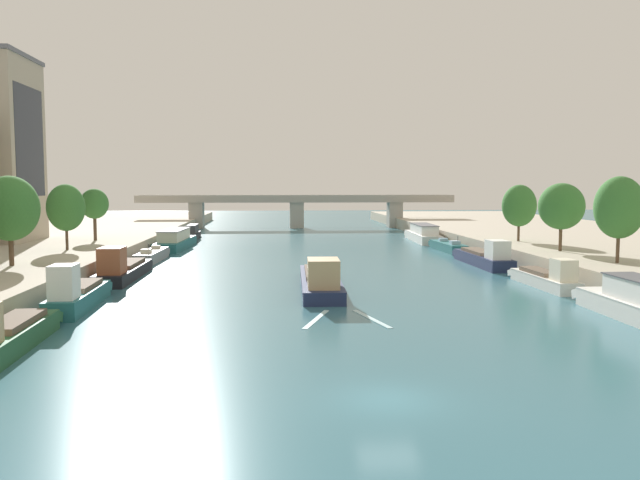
{
  "coord_description": "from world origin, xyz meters",
  "views": [
    {
      "loc": [
        -4.58,
        -25.16,
        8.69
      ],
      "look_at": [
        0.0,
        39.08,
        3.21
      ],
      "focal_mm": 35.97,
      "sensor_mm": 36.0,
      "label": 1
    }
  ],
  "objects": [
    {
      "name": "tree_right_end_of_row",
      "position": [
        25.13,
        28.11,
        6.8
      ],
      "size": [
        4.21,
        4.21,
        7.5
      ],
      "color": "brown",
      "rests_on": "quay_right"
    },
    {
      "name": "moored_boat_right_gap_after",
      "position": [
        18.63,
        73.38,
        1.14
      ],
      "size": [
        3.79,
        16.29,
        2.72
      ],
      "color": "silver",
      "rests_on": "ground"
    },
    {
      "name": "moored_boat_right_far",
      "position": [
        18.46,
        58.51,
        0.6
      ],
      "size": [
        2.52,
        11.28,
        2.24
      ],
      "color": "#23666B",
      "rests_on": "ground"
    },
    {
      "name": "tree_left_by_lamp",
      "position": [
        -26.49,
        54.72,
        6.45
      ],
      "size": [
        3.4,
        3.4,
        6.32
      ],
      "color": "brown",
      "rests_on": "quay_left"
    },
    {
      "name": "tree_left_end_of_row",
      "position": [
        -26.56,
        29.76,
        6.8
      ],
      "size": [
        4.78,
        4.78,
        7.52
      ],
      "color": "brown",
      "rests_on": "quay_left"
    },
    {
      "name": "wake_behind_barge",
      "position": [
        -0.09,
        15.8,
        0.01
      ],
      "size": [
        5.6,
        5.97,
        0.03
      ],
      "color": "#A5D1DB",
      "rests_on": "ground"
    },
    {
      "name": "moored_boat_left_upstream",
      "position": [
        -18.33,
        64.49,
        1.13
      ],
      "size": [
        3.89,
        16.82,
        2.71
      ],
      "color": "#23666B",
      "rests_on": "ground"
    },
    {
      "name": "moored_boat_right_end",
      "position": [
        18.13,
        42.55,
        0.94
      ],
      "size": [
        2.73,
        14.14,
        3.13
      ],
      "color": "#1E284C",
      "rests_on": "ground"
    },
    {
      "name": "barge_midriver",
      "position": [
        -0.78,
        27.38,
        0.91
      ],
      "size": [
        3.66,
        17.26,
        3.17
      ],
      "color": "#1E284C",
      "rests_on": "ground"
    },
    {
      "name": "moored_boat_left_far",
      "position": [
        -17.92,
        80.57,
        0.99
      ],
      "size": [
        1.92,
        10.12,
        2.37
      ],
      "color": "black",
      "rests_on": "ground"
    },
    {
      "name": "bridge_far",
      "position": [
        0.0,
        106.81,
        4.36
      ],
      "size": [
        64.87,
        4.4,
        6.76
      ],
      "color": "#9E998E",
      "rests_on": "ground"
    },
    {
      "name": "tree_right_second",
      "position": [
        24.63,
        38.2,
        6.58
      ],
      "size": [
        4.6,
        4.6,
        6.95
      ],
      "color": "brown",
      "rests_on": "quay_right"
    },
    {
      "name": "quay_right",
      "position": [
        38.44,
        55.0,
        1.0
      ],
      "size": [
        36.0,
        170.0,
        2.0
      ],
      "primitive_type": "cube",
      "color": "#B2A893",
      "rests_on": "ground"
    },
    {
      "name": "ground_plane",
      "position": [
        0.0,
        0.0,
        0.0
      ],
      "size": [
        400.0,
        400.0,
        0.0
      ],
      "primitive_type": "plane",
      "color": "#336675"
    },
    {
      "name": "tree_left_distant",
      "position": [
        -26.2,
        43.06,
        6.4
      ],
      "size": [
        3.87,
        3.87,
        6.85
      ],
      "color": "brown",
      "rests_on": "quay_left"
    },
    {
      "name": "tree_right_past_mid",
      "position": [
        24.77,
        49.86,
        6.29
      ],
      "size": [
        4.07,
        4.07,
        6.81
      ],
      "color": "brown",
      "rests_on": "quay_right"
    },
    {
      "name": "moored_boat_left_downstream",
      "position": [
        -18.68,
        34.95,
        0.96
      ],
      "size": [
        2.75,
        14.18,
        3.36
      ],
      "color": "black",
      "rests_on": "ground"
    },
    {
      "name": "moored_boat_right_near",
      "position": [
        18.57,
        27.54,
        0.83
      ],
      "size": [
        2.32,
        10.88,
        2.8
      ],
      "color": "silver",
      "rests_on": "ground"
    },
    {
      "name": "moored_boat_left_near",
      "position": [
        -18.7,
        49.65,
        0.63
      ],
      "size": [
        2.29,
        11.15,
        2.3
      ],
      "color": "gray",
      "rests_on": "ground"
    },
    {
      "name": "moored_boat_left_midway",
      "position": [
        -18.51,
        20.69,
        1.03
      ],
      "size": [
        2.51,
        11.33,
        3.52
      ],
      "color": "#23666B",
      "rests_on": "ground"
    },
    {
      "name": "moored_boat_left_end",
      "position": [
        -18.63,
        8.63,
        0.93
      ],
      "size": [
        2.73,
        11.8,
        3.12
      ],
      "color": "#235633",
      "rests_on": "ground"
    }
  ]
}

